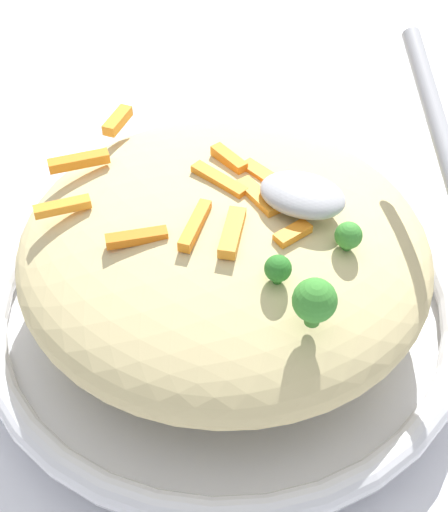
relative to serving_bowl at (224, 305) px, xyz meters
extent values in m
plane|color=silver|center=(0.00, 0.00, -0.02)|extent=(2.40, 2.40, 0.00)
cylinder|color=silver|center=(0.00, 0.00, -0.01)|extent=(0.33, 0.33, 0.02)
torus|color=silver|center=(0.00, 0.00, 0.01)|extent=(0.35, 0.35, 0.02)
torus|color=black|center=(0.00, 0.00, 0.01)|extent=(0.35, 0.35, 0.00)
ellipsoid|color=#DBC689|center=(0.00, 0.00, 0.06)|extent=(0.28, 0.28, 0.09)
cube|color=orange|center=(-0.10, -0.04, 0.10)|extent=(0.03, 0.03, 0.01)
cube|color=orange|center=(0.02, 0.01, 0.10)|extent=(0.04, 0.03, 0.01)
cube|color=orange|center=(-0.01, 0.04, 0.10)|extent=(0.03, 0.02, 0.01)
cube|color=orange|center=(-0.01, -0.03, 0.10)|extent=(0.01, 0.04, 0.01)
cube|color=orange|center=(-0.11, 0.05, 0.10)|extent=(0.01, 0.03, 0.01)
cube|color=orange|center=(-0.11, 0.00, 0.10)|extent=(0.04, 0.04, 0.01)
cube|color=orange|center=(0.02, -0.03, 0.10)|extent=(0.02, 0.04, 0.01)
cube|color=orange|center=(-0.01, 0.02, 0.10)|extent=(0.04, 0.02, 0.01)
cube|color=orange|center=(0.05, -0.01, 0.10)|extent=(0.02, 0.03, 0.01)
cube|color=orange|center=(-0.03, -0.05, 0.10)|extent=(0.04, 0.03, 0.01)
cube|color=orange|center=(0.01, 0.04, 0.10)|extent=(0.03, 0.02, 0.01)
cylinder|color=#377928|center=(0.08, 0.00, 0.10)|extent=(0.01, 0.01, 0.00)
sphere|color=#3D8E33|center=(0.08, 0.00, 0.11)|extent=(0.02, 0.02, 0.02)
cylinder|color=#296820|center=(0.06, -0.05, 0.10)|extent=(0.01, 0.01, 0.01)
sphere|color=#2D7A28|center=(0.06, -0.05, 0.11)|extent=(0.02, 0.02, 0.02)
cylinder|color=#377928|center=(0.08, -0.06, 0.10)|extent=(0.01, 0.01, 0.01)
sphere|color=#3D8E33|center=(0.08, -0.06, 0.11)|extent=(0.02, 0.02, 0.02)
ellipsoid|color=#B7B7BC|center=(0.05, 0.02, 0.11)|extent=(0.06, 0.04, 0.02)
cylinder|color=#B7B7BC|center=(0.12, 0.06, 0.14)|extent=(0.10, 0.16, 0.07)
camera|label=1|loc=(0.15, -0.31, 0.40)|focal=49.70mm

